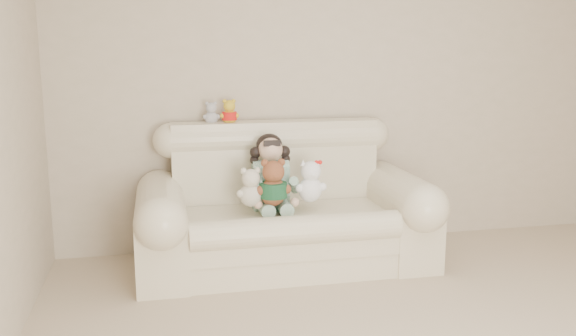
{
  "coord_description": "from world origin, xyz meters",
  "views": [
    {
      "loc": [
        -1.47,
        -2.15,
        1.56
      ],
      "look_at": [
        -0.58,
        1.9,
        0.75
      ],
      "focal_mm": 37.84,
      "sensor_mm": 36.0,
      "label": 1
    }
  ],
  "objects_px": {
    "sofa": "(285,197)",
    "brown_teddy": "(273,178)",
    "cream_teddy": "(251,183)",
    "seated_child": "(270,171)",
    "white_cat": "(310,177)"
  },
  "relations": [
    {
      "from": "brown_teddy",
      "to": "cream_teddy",
      "type": "distance_m",
      "value": 0.16
    },
    {
      "from": "seated_child",
      "to": "brown_teddy",
      "type": "distance_m",
      "value": 0.22
    },
    {
      "from": "seated_child",
      "to": "brown_teddy",
      "type": "relative_size",
      "value": 1.44
    },
    {
      "from": "seated_child",
      "to": "white_cat",
      "type": "height_order",
      "value": "seated_child"
    },
    {
      "from": "sofa",
      "to": "brown_teddy",
      "type": "height_order",
      "value": "sofa"
    },
    {
      "from": "sofa",
      "to": "cream_teddy",
      "type": "distance_m",
      "value": 0.33
    },
    {
      "from": "sofa",
      "to": "white_cat",
      "type": "relative_size",
      "value": 5.88
    },
    {
      "from": "sofa",
      "to": "brown_teddy",
      "type": "bearing_deg",
      "value": -128.78
    },
    {
      "from": "seated_child",
      "to": "brown_teddy",
      "type": "xyz_separation_m",
      "value": [
        -0.02,
        -0.22,
        -0.01
      ]
    },
    {
      "from": "seated_child",
      "to": "cream_teddy",
      "type": "height_order",
      "value": "seated_child"
    },
    {
      "from": "seated_child",
      "to": "cream_teddy",
      "type": "xyz_separation_m",
      "value": [
        -0.18,
        -0.21,
        -0.04
      ]
    },
    {
      "from": "sofa",
      "to": "brown_teddy",
      "type": "xyz_separation_m",
      "value": [
        -0.11,
        -0.14,
        0.18
      ]
    },
    {
      "from": "sofa",
      "to": "seated_child",
      "type": "height_order",
      "value": "sofa"
    },
    {
      "from": "cream_teddy",
      "to": "seated_child",
      "type": "bearing_deg",
      "value": 59.56
    },
    {
      "from": "sofa",
      "to": "seated_child",
      "type": "xyz_separation_m",
      "value": [
        -0.09,
        0.08,
        0.18
      ]
    }
  ]
}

